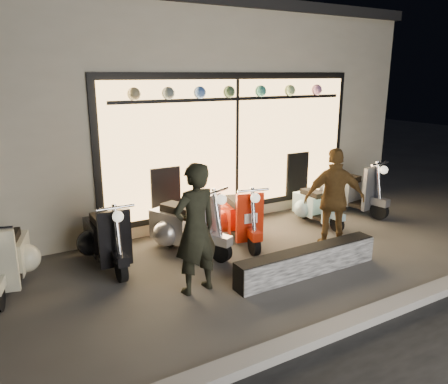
{
  "coord_description": "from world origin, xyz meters",
  "views": [
    {
      "loc": [
        -3.58,
        -5.13,
        2.85
      ],
      "look_at": [
        -0.25,
        0.6,
        1.05
      ],
      "focal_mm": 35.0,
      "sensor_mm": 36.0,
      "label": 1
    }
  ],
  "objects_px": {
    "graffiti_barrier": "(307,261)",
    "scooter_red": "(238,216)",
    "woman": "(334,199)",
    "scooter_silver": "(182,225)",
    "man": "(195,229)"
  },
  "relations": [
    {
      "from": "graffiti_barrier",
      "to": "woman",
      "type": "distance_m",
      "value": 1.34
    },
    {
      "from": "graffiti_barrier",
      "to": "scooter_red",
      "type": "xyz_separation_m",
      "value": [
        -0.12,
        1.72,
        0.22
      ]
    },
    {
      "from": "woman",
      "to": "scooter_silver",
      "type": "bearing_deg",
      "value": 1.02
    },
    {
      "from": "scooter_silver",
      "to": "woman",
      "type": "bearing_deg",
      "value": -51.33
    },
    {
      "from": "graffiti_barrier",
      "to": "scooter_silver",
      "type": "height_order",
      "value": "scooter_silver"
    },
    {
      "from": "scooter_silver",
      "to": "scooter_red",
      "type": "distance_m",
      "value": 1.08
    },
    {
      "from": "scooter_silver",
      "to": "scooter_red",
      "type": "bearing_deg",
      "value": -24.66
    },
    {
      "from": "scooter_red",
      "to": "man",
      "type": "height_order",
      "value": "man"
    },
    {
      "from": "graffiti_barrier",
      "to": "man",
      "type": "xyz_separation_m",
      "value": [
        -1.63,
        0.35,
        0.69
      ]
    },
    {
      "from": "scooter_red",
      "to": "woman",
      "type": "relative_size",
      "value": 0.86
    },
    {
      "from": "man",
      "to": "woman",
      "type": "relative_size",
      "value": 1.04
    },
    {
      "from": "graffiti_barrier",
      "to": "woman",
      "type": "bearing_deg",
      "value": 28.98
    },
    {
      "from": "graffiti_barrier",
      "to": "man",
      "type": "bearing_deg",
      "value": 167.77
    },
    {
      "from": "scooter_red",
      "to": "man",
      "type": "relative_size",
      "value": 0.83
    },
    {
      "from": "scooter_silver",
      "to": "graffiti_barrier",
      "type": "bearing_deg",
      "value": -79.02
    }
  ]
}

